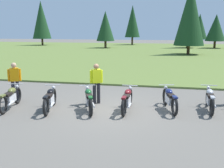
# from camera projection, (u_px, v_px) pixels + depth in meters

# --- Properties ---
(ground_plane) EXTENTS (140.00, 140.00, 0.00)m
(ground_plane) POSITION_uv_depth(u_px,v_px,m) (109.00, 110.00, 10.23)
(ground_plane) COLOR #605B54
(grass_moorland) EXTENTS (80.00, 44.00, 0.10)m
(grass_moorland) POSITION_uv_depth(u_px,v_px,m) (153.00, 52.00, 35.53)
(grass_moorland) COLOR #5B7033
(grass_moorland) RESTS_ON ground
(forest_treeline) EXTENTS (44.78, 27.85, 8.50)m
(forest_treeline) POSITION_uv_depth(u_px,v_px,m) (182.00, 20.00, 40.05)
(forest_treeline) COLOR #47331E
(forest_treeline) RESTS_ON ground
(motorcycle_olive) EXTENTS (0.69, 2.08, 0.88)m
(motorcycle_olive) POSITION_uv_depth(u_px,v_px,m) (11.00, 98.00, 10.35)
(motorcycle_olive) COLOR black
(motorcycle_olive) RESTS_ON ground
(motorcycle_black) EXTENTS (0.74, 2.07, 0.88)m
(motorcycle_black) POSITION_uv_depth(u_px,v_px,m) (50.00, 99.00, 10.15)
(motorcycle_black) COLOR black
(motorcycle_black) RESTS_ON ground
(motorcycle_british_green) EXTENTS (0.96, 1.98, 0.88)m
(motorcycle_british_green) POSITION_uv_depth(u_px,v_px,m) (89.00, 99.00, 10.10)
(motorcycle_british_green) COLOR black
(motorcycle_british_green) RESTS_ON ground
(motorcycle_maroon) EXTENTS (0.62, 2.10, 0.88)m
(motorcycle_maroon) POSITION_uv_depth(u_px,v_px,m) (127.00, 99.00, 10.07)
(motorcycle_maroon) COLOR black
(motorcycle_maroon) RESTS_ON ground
(motorcycle_navy) EXTENTS (0.76, 2.06, 0.88)m
(motorcycle_navy) POSITION_uv_depth(u_px,v_px,m) (170.00, 99.00, 10.16)
(motorcycle_navy) COLOR black
(motorcycle_navy) RESTS_ON ground
(motorcycle_silver) EXTENTS (0.62, 2.10, 0.88)m
(motorcycle_silver) POSITION_uv_depth(u_px,v_px,m) (210.00, 99.00, 10.10)
(motorcycle_silver) COLOR black
(motorcycle_silver) RESTS_ON ground
(rider_checking_bike) EXTENTS (0.48, 0.37, 1.67)m
(rider_checking_bike) POSITION_uv_depth(u_px,v_px,m) (96.00, 81.00, 10.95)
(rider_checking_bike) COLOR black
(rider_checking_bike) RESTS_ON ground
(rider_in_hivis_vest) EXTENTS (0.48, 0.38, 1.67)m
(rider_in_hivis_vest) POSITION_uv_depth(u_px,v_px,m) (15.00, 79.00, 11.32)
(rider_in_hivis_vest) COLOR #2D2D38
(rider_in_hivis_vest) RESTS_ON ground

